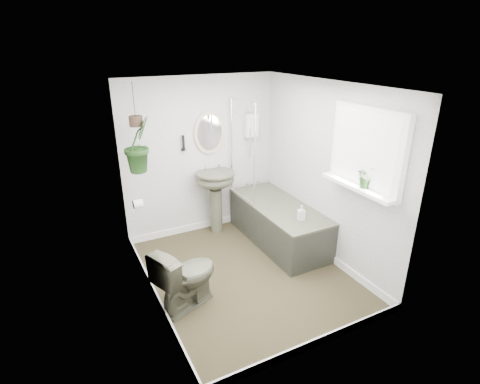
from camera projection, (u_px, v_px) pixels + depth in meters
name	position (u px, v px, depth m)	size (l,w,h in m)	color
floor	(245.00, 273.00, 4.73)	(2.30, 2.80, 0.02)	#2C2419
ceiling	(247.00, 84.00, 3.85)	(2.30, 2.80, 0.02)	white
wall_back	(201.00, 157.00, 5.45)	(2.30, 0.02, 2.30)	silver
wall_front	(325.00, 243.00, 3.13)	(2.30, 0.02, 2.30)	silver
wall_left	(145.00, 207.00, 3.80)	(0.02, 2.80, 2.30)	silver
wall_right	(326.00, 173.00, 4.78)	(0.02, 2.80, 2.30)	silver
skirting	(245.00, 269.00, 4.71)	(2.30, 2.80, 0.10)	white
bathtub	(278.00, 223.00, 5.37)	(0.72, 1.72, 0.58)	#4A4B3A
bath_screen	(242.00, 151.00, 5.26)	(0.04, 0.72, 1.40)	silver
shower_box	(251.00, 125.00, 5.58)	(0.20, 0.10, 0.35)	white
oval_mirror	(210.00, 133.00, 5.35)	(0.46, 0.03, 0.62)	beige
wall_sconce	(184.00, 143.00, 5.21)	(0.04, 0.04, 0.22)	black
toilet_roll_holder	(138.00, 204.00, 4.50)	(0.11, 0.11, 0.11)	white
window_recess	(367.00, 149.00, 3.99)	(0.08, 1.00, 0.90)	white
window_sill	(358.00, 187.00, 4.12)	(0.18, 1.00, 0.04)	white
window_blinds	(364.00, 150.00, 3.97)	(0.01, 0.86, 0.76)	white
toilet	(186.00, 276.00, 4.03)	(0.41, 0.72, 0.74)	#4A4B3A
pedestal_sink	(216.00, 202.00, 5.59)	(0.56, 0.48, 0.96)	#4A4B3A
sill_plant	(367.00, 176.00, 4.01)	(0.22, 0.19, 0.24)	black
hanging_plant	(138.00, 144.00, 4.51)	(0.38, 0.30, 0.68)	black
soap_bottle	(301.00, 213.00, 4.78)	(0.09, 0.09, 0.20)	#352D2E
hanging_pot	(136.00, 121.00, 4.40)	(0.16, 0.16, 0.12)	#34241A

